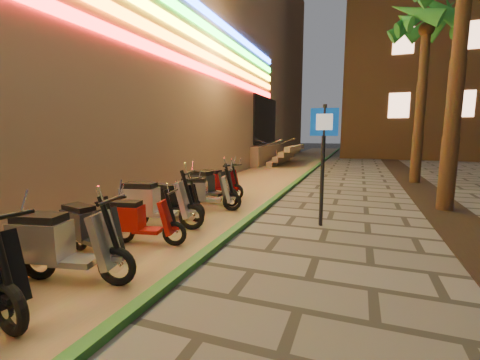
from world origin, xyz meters
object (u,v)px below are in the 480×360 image
at_px(scooter_10, 172,199).
at_px(scooter_13, 218,182).
at_px(scooter_6, 59,244).
at_px(scooter_8, 138,220).
at_px(pedestrian_sign, 323,148).
at_px(scooter_12, 208,185).
at_px(scooter_7, 88,228).
at_px(scooter_9, 152,203).
at_px(scooter_11, 203,192).

bearing_deg(scooter_10, scooter_13, 99.36).
xyz_separation_m(scooter_6, scooter_10, (-0.37, 3.40, -0.08)).
relative_size(scooter_8, scooter_13, 0.94).
height_order(pedestrian_sign, scooter_13, pedestrian_sign).
bearing_deg(scooter_12, scooter_10, -78.12).
xyz_separation_m(scooter_7, scooter_10, (0.07, 2.49, -0.01)).
bearing_deg(scooter_9, scooter_7, -105.36).
xyz_separation_m(scooter_6, scooter_9, (-0.32, 2.55, 0.02)).
relative_size(scooter_7, scooter_12, 0.89).
bearing_deg(scooter_9, scooter_10, 81.83).
height_order(scooter_8, scooter_9, scooter_9).
bearing_deg(scooter_9, pedestrian_sign, 12.04).
relative_size(scooter_8, scooter_9, 0.81).
distance_m(pedestrian_sign, scooter_7, 4.80).
distance_m(scooter_7, scooter_11, 3.43).
distance_m(pedestrian_sign, scooter_9, 3.83).
bearing_deg(scooter_7, scooter_13, 103.07).
height_order(pedestrian_sign, scooter_10, pedestrian_sign).
xyz_separation_m(scooter_9, scooter_13, (-0.09, 3.58, -0.07)).
distance_m(scooter_8, scooter_12, 3.59).
relative_size(pedestrian_sign, scooter_6, 1.50).
bearing_deg(scooter_13, scooter_9, -73.63).
xyz_separation_m(scooter_10, scooter_12, (0.07, 1.81, 0.07)).
bearing_deg(scooter_7, scooter_6, -51.09).
xyz_separation_m(scooter_9, scooter_11, (0.31, 1.77, -0.07)).
height_order(scooter_7, scooter_11, scooter_11).
distance_m(pedestrian_sign, scooter_12, 3.73).
bearing_deg(scooter_7, scooter_10, 101.77).
relative_size(scooter_6, scooter_10, 1.17).
height_order(scooter_7, scooter_8, scooter_7).
relative_size(scooter_7, scooter_11, 0.96).
relative_size(pedestrian_sign, scooter_13, 1.68).
height_order(pedestrian_sign, scooter_6, pedestrian_sign).
height_order(scooter_11, scooter_12, scooter_12).
height_order(scooter_8, scooter_13, scooter_13).
height_order(pedestrian_sign, scooter_12, pedestrian_sign).
bearing_deg(scooter_9, scooter_12, 78.17).
bearing_deg(scooter_6, scooter_13, 82.23).
bearing_deg(scooter_13, scooter_12, -68.16).
xyz_separation_m(pedestrian_sign, scooter_13, (-3.44, 2.13, -1.22)).
distance_m(scooter_6, scooter_9, 2.57).
xyz_separation_m(scooter_6, scooter_13, (-0.41, 6.13, -0.05)).
relative_size(scooter_7, scooter_9, 0.84).
xyz_separation_m(pedestrian_sign, scooter_6, (-3.03, -4.00, -1.16)).
relative_size(pedestrian_sign, scooter_9, 1.45).
relative_size(scooter_9, scooter_12, 1.06).
xyz_separation_m(scooter_6, scooter_12, (-0.29, 5.20, -0.01)).
xyz_separation_m(scooter_8, scooter_12, (-0.31, 3.58, 0.07)).
bearing_deg(scooter_6, scooter_10, 84.57).
height_order(scooter_9, scooter_13, scooter_9).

